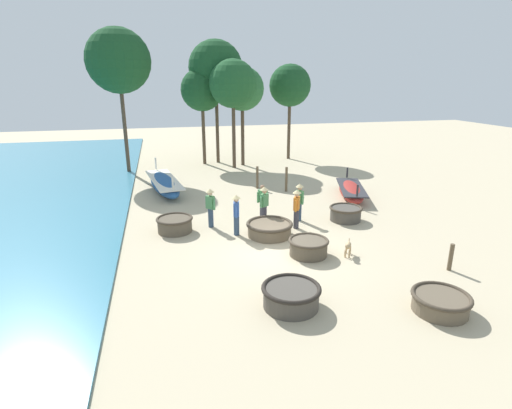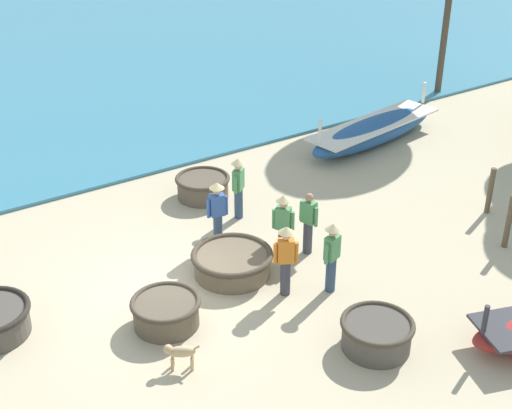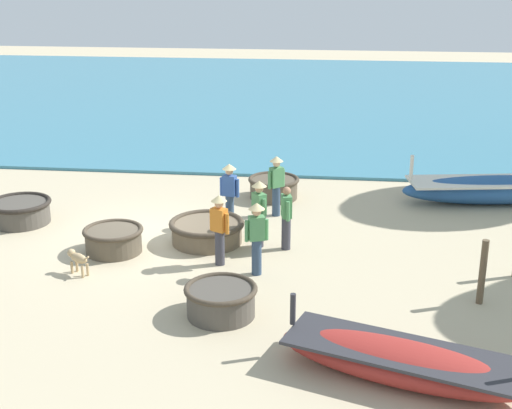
{
  "view_description": "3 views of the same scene",
  "coord_description": "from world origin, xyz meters",
  "px_view_note": "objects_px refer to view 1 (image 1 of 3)",
  "views": [
    {
      "loc": [
        -3.84,
        -12.69,
        6.0
      ],
      "look_at": [
        -0.1,
        2.79,
        0.96
      ],
      "focal_mm": 28.0,
      "sensor_mm": 36.0,
      "label": 1
    },
    {
      "loc": [
        11.73,
        -5.44,
        8.96
      ],
      "look_at": [
        -0.71,
        2.82,
        1.03
      ],
      "focal_mm": 50.0,
      "sensor_mm": 36.0,
      "label": 2
    },
    {
      "loc": [
        16.27,
        4.63,
        6.6
      ],
      "look_at": [
        0.4,
        2.84,
        1.11
      ],
      "focal_mm": 50.0,
      "sensor_mm": 36.0,
      "label": 3
    }
  ],
  "objects_px": {
    "long_boat_green_hull": "(351,191)",
    "fisherman_with_hat": "(264,203)",
    "coracle_upturned": "(308,247)",
    "mooring_post_inland": "(257,177)",
    "fisherman_by_coracle": "(210,205)",
    "coracle_front_left": "(346,213)",
    "fisherman_standing_right": "(299,200)",
    "mooring_post_shoreline": "(286,179)",
    "fisherman_hauling": "(262,201)",
    "dog": "(348,246)",
    "fisherman_standing_left": "(297,206)",
    "tree_center": "(242,89)",
    "long_boat_white_hull": "(164,184)",
    "tree_right_mid": "(202,90)",
    "coracle_beside_post": "(441,302)",
    "fisherman_crouching": "(236,212)",
    "tree_leftmost": "(233,84)",
    "tree_tall_back": "(118,61)",
    "tree_rightmost": "(216,68)",
    "coracle_front_right": "(175,224)",
    "mooring_post_mid_beach": "(451,257)",
    "tree_left_mid": "(290,86)",
    "coracle_tilted": "(269,228)"
  },
  "relations": [
    {
      "from": "coracle_beside_post",
      "to": "fisherman_with_hat",
      "type": "distance_m",
      "value": 8.18
    },
    {
      "from": "coracle_front_left",
      "to": "fisherman_with_hat",
      "type": "relative_size",
      "value": 0.86
    },
    {
      "from": "tree_center",
      "to": "fisherman_crouching",
      "type": "bearing_deg",
      "value": -102.86
    },
    {
      "from": "mooring_post_shoreline",
      "to": "tree_leftmost",
      "type": "height_order",
      "value": "tree_leftmost"
    },
    {
      "from": "fisherman_by_coracle",
      "to": "mooring_post_inland",
      "type": "xyz_separation_m",
      "value": [
        3.38,
        5.57,
        -0.32
      ]
    },
    {
      "from": "long_boat_white_hull",
      "to": "fisherman_crouching",
      "type": "relative_size",
      "value": 3.4
    },
    {
      "from": "long_boat_white_hull",
      "to": "tree_tall_back",
      "type": "bearing_deg",
      "value": 112.88
    },
    {
      "from": "coracle_front_left",
      "to": "tree_right_mid",
      "type": "distance_m",
      "value": 15.32
    },
    {
      "from": "coracle_front_right",
      "to": "coracle_tilted",
      "type": "relative_size",
      "value": 0.8
    },
    {
      "from": "coracle_beside_post",
      "to": "fisherman_by_coracle",
      "type": "distance_m",
      "value": 9.41
    },
    {
      "from": "fisherman_hauling",
      "to": "dog",
      "type": "relative_size",
      "value": 2.58
    },
    {
      "from": "coracle_upturned",
      "to": "tree_center",
      "type": "xyz_separation_m",
      "value": [
        0.91,
        15.71,
        4.97
      ]
    },
    {
      "from": "long_boat_green_hull",
      "to": "fisherman_with_hat",
      "type": "bearing_deg",
      "value": -151.95
    },
    {
      "from": "tree_left_mid",
      "to": "coracle_upturned",
      "type": "bearing_deg",
      "value": -105.73
    },
    {
      "from": "coracle_beside_post",
      "to": "tree_right_mid",
      "type": "relative_size",
      "value": 0.23
    },
    {
      "from": "tree_right_mid",
      "to": "tree_left_mid",
      "type": "xyz_separation_m",
      "value": [
        6.6,
        0.44,
        0.26
      ]
    },
    {
      "from": "dog",
      "to": "tree_right_mid",
      "type": "distance_m",
      "value": 18.14
    },
    {
      "from": "dog",
      "to": "coracle_beside_post",
      "type": "bearing_deg",
      "value": -77.63
    },
    {
      "from": "long_boat_white_hull",
      "to": "coracle_upturned",
      "type": "bearing_deg",
      "value": -64.12
    },
    {
      "from": "coracle_front_left",
      "to": "mooring_post_mid_beach",
      "type": "distance_m",
      "value": 5.37
    },
    {
      "from": "mooring_post_mid_beach",
      "to": "tree_left_mid",
      "type": "distance_m",
      "value": 20.09
    },
    {
      "from": "long_boat_white_hull",
      "to": "fisherman_crouching",
      "type": "distance_m",
      "value": 7.85
    },
    {
      "from": "mooring_post_mid_beach",
      "to": "tree_rightmost",
      "type": "distance_m",
      "value": 20.82
    },
    {
      "from": "coracle_beside_post",
      "to": "tree_rightmost",
      "type": "bearing_deg",
      "value": 97.63
    },
    {
      "from": "coracle_front_left",
      "to": "fisherman_standing_right",
      "type": "distance_m",
      "value": 2.15
    },
    {
      "from": "fisherman_crouching",
      "to": "mooring_post_shoreline",
      "type": "xyz_separation_m",
      "value": [
        3.9,
        5.7,
        -0.27
      ]
    },
    {
      "from": "long_boat_green_hull",
      "to": "fisherman_hauling",
      "type": "bearing_deg",
      "value": -157.22
    },
    {
      "from": "fisherman_standing_right",
      "to": "fisherman_hauling",
      "type": "distance_m",
      "value": 1.63
    },
    {
      "from": "coracle_beside_post",
      "to": "mooring_post_shoreline",
      "type": "xyz_separation_m",
      "value": [
        -0.38,
        12.4,
        0.41
      ]
    },
    {
      "from": "coracle_beside_post",
      "to": "mooring_post_inland",
      "type": "relative_size",
      "value": 1.23
    },
    {
      "from": "coracle_upturned",
      "to": "long_boat_green_hull",
      "type": "height_order",
      "value": "long_boat_green_hull"
    },
    {
      "from": "fisherman_standing_right",
      "to": "fisherman_hauling",
      "type": "height_order",
      "value": "fisherman_standing_right"
    },
    {
      "from": "fisherman_with_hat",
      "to": "fisherman_crouching",
      "type": "relative_size",
      "value": 1.0
    },
    {
      "from": "coracle_front_right",
      "to": "coracle_upturned",
      "type": "bearing_deg",
      "value": -37.31
    },
    {
      "from": "fisherman_standing_left",
      "to": "tree_center",
      "type": "relative_size",
      "value": 0.24
    },
    {
      "from": "dog",
      "to": "tree_leftmost",
      "type": "distance_m",
      "value": 16.32
    },
    {
      "from": "coracle_beside_post",
      "to": "mooring_post_inland",
      "type": "height_order",
      "value": "mooring_post_inland"
    },
    {
      "from": "coracle_front_right",
      "to": "fisherman_crouching",
      "type": "distance_m",
      "value": 2.64
    },
    {
      "from": "long_boat_green_hull",
      "to": "tree_right_mid",
      "type": "height_order",
      "value": "tree_right_mid"
    },
    {
      "from": "tree_rightmost",
      "to": "fisherman_by_coracle",
      "type": "bearing_deg",
      "value": -99.67
    },
    {
      "from": "mooring_post_inland",
      "to": "coracle_beside_post",
      "type": "bearing_deg",
      "value": -82.46
    },
    {
      "from": "fisherman_hauling",
      "to": "long_boat_white_hull",
      "type": "bearing_deg",
      "value": 125.58
    },
    {
      "from": "mooring_post_mid_beach",
      "to": "fisherman_by_coracle",
      "type": "bearing_deg",
      "value": 140.58
    },
    {
      "from": "coracle_upturned",
      "to": "mooring_post_inland",
      "type": "height_order",
      "value": "mooring_post_inland"
    },
    {
      "from": "fisherman_hauling",
      "to": "tree_right_mid",
      "type": "bearing_deg",
      "value": 94.91
    },
    {
      "from": "coracle_front_left",
      "to": "mooring_post_mid_beach",
      "type": "xyz_separation_m",
      "value": [
        1.18,
        -5.23,
        0.12
      ]
    },
    {
      "from": "fisherman_by_coracle",
      "to": "mooring_post_shoreline",
      "type": "relative_size",
      "value": 1.21
    },
    {
      "from": "coracle_tilted",
      "to": "fisherman_standing_right",
      "type": "relative_size",
      "value": 1.11
    },
    {
      "from": "long_boat_white_hull",
      "to": "tree_right_mid",
      "type": "xyz_separation_m",
      "value": [
        3.04,
        6.96,
        4.8
      ]
    },
    {
      "from": "coracle_beside_post",
      "to": "mooring_post_mid_beach",
      "type": "distance_m",
      "value": 2.8
    }
  ]
}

